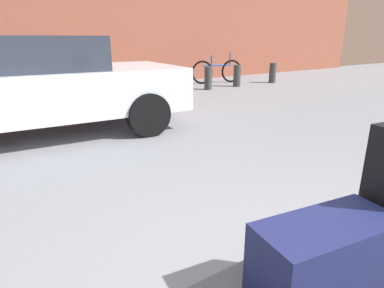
% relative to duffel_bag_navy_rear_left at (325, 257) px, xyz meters
% --- Properties ---
extents(duffel_bag_navy_rear_left, '(0.67, 0.38, 0.33)m').
position_rel_duffel_bag_navy_rear_left_xyz_m(duffel_bag_navy_rear_left, '(0.00, 0.00, 0.00)').
color(duffel_bag_navy_rear_left, '#191E47').
rests_on(duffel_bag_navy_rear_left, luggage_cart).
extents(parked_car, '(4.43, 2.18, 1.42)m').
position_rel_duffel_bag_navy_rear_left_xyz_m(parked_car, '(-0.45, 4.55, 0.25)').
color(parked_car, silver).
rests_on(parked_car, ground_plane).
extents(bicycle_leaning, '(1.74, 0.41, 0.96)m').
position_rel_duffel_bag_navy_rear_left_xyz_m(bicycle_leaning, '(5.47, 7.69, -0.13)').
color(bicycle_leaning, black).
rests_on(bicycle_leaning, ground_plane).
extents(bollard_kerb_near, '(0.21, 0.21, 0.63)m').
position_rel_duffel_bag_navy_rear_left_xyz_m(bollard_kerb_near, '(2.86, 6.76, -0.19)').
color(bollard_kerb_near, '#383838').
rests_on(bollard_kerb_near, ground_plane).
extents(bollard_kerb_mid, '(0.21, 0.21, 0.63)m').
position_rel_duffel_bag_navy_rear_left_xyz_m(bollard_kerb_mid, '(4.42, 6.76, -0.19)').
color(bollard_kerb_mid, '#383838').
rests_on(bollard_kerb_mid, ground_plane).
extents(bollard_kerb_far, '(0.21, 0.21, 0.63)m').
position_rel_duffel_bag_navy_rear_left_xyz_m(bollard_kerb_far, '(5.48, 6.76, -0.19)').
color(bollard_kerb_far, '#383838').
rests_on(bollard_kerb_far, ground_plane).
extents(bollard_corner, '(0.21, 0.21, 0.63)m').
position_rel_duffel_bag_navy_rear_left_xyz_m(bollard_corner, '(7.00, 6.76, -0.19)').
color(bollard_corner, '#383838').
rests_on(bollard_corner, ground_plane).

